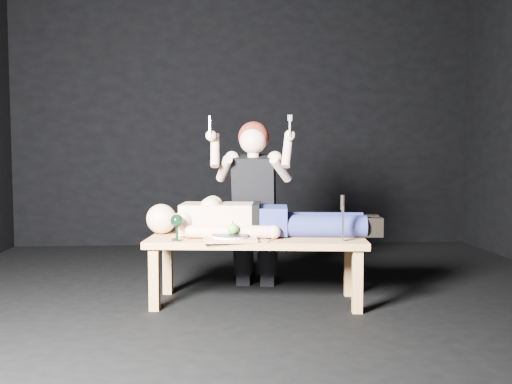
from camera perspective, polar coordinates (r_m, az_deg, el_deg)
ground at (r=3.86m, az=0.67°, el=-11.27°), size 5.00×5.00×0.00m
back_wall at (r=6.24m, az=-1.21°, el=8.45°), size 5.00×0.00×5.00m
table at (r=3.84m, az=0.05°, el=-7.89°), size 1.49×0.70×0.45m
lying_man at (r=3.88m, az=0.77°, el=-2.42°), size 1.49×0.60×0.26m
kneeling_woman at (r=4.26m, az=-0.08°, el=-1.06°), size 0.81×0.88×1.28m
serving_tray at (r=3.64m, az=-2.64°, el=-4.78°), size 0.34×0.25×0.02m
plate at (r=3.64m, az=-2.64°, el=-4.48°), size 0.23×0.23×0.02m
apple at (r=3.64m, az=-2.37°, el=-3.75°), size 0.07×0.07×0.07m
goblet at (r=3.67m, az=-8.02°, el=-3.56°), size 0.09×0.09×0.17m
fork_flat at (r=3.66m, az=-5.42°, el=-4.87°), size 0.03×0.15×0.01m
knife_flat at (r=3.63m, az=1.43°, el=-4.93°), size 0.08×0.14×0.01m
spoon_flat at (r=3.70m, az=0.42°, el=-4.76°), size 0.12×0.11×0.01m
carving_knife at (r=3.64m, az=8.77°, el=-2.64°), size 0.04×0.05×0.30m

